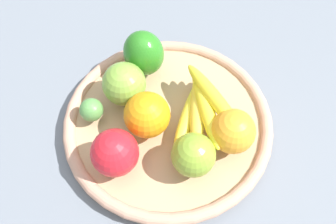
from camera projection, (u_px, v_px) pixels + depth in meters
The scene contains 10 objects.
ground_plane at pixel (168, 127), 0.68m from camera, with size 2.40×2.40×0.00m, color slate.
basket at pixel (168, 122), 0.67m from camera, with size 0.38×0.38×0.03m.
banana_bunch at pixel (202, 107), 0.63m from camera, with size 0.17×0.13×0.06m.
orange_0 at pixel (147, 115), 0.61m from camera, with size 0.08×0.08×0.08m, color orange.
apple_1 at pixel (193, 155), 0.57m from camera, with size 0.07×0.07×0.07m, color olive.
apple_2 at pixel (124, 84), 0.64m from camera, with size 0.08×0.08×0.08m, color #79A43B.
apple_0 at pixel (115, 153), 0.57m from camera, with size 0.08×0.08×0.08m, color red.
bell_pepper at pixel (144, 53), 0.67m from camera, with size 0.08×0.07×0.09m, color #29791F.
lime_0 at pixel (91, 110), 0.63m from camera, with size 0.04×0.04×0.04m, color #549246.
orange_1 at pixel (233, 131), 0.59m from camera, with size 0.08×0.08×0.08m, color orange.
Camera 1 is at (-0.32, -0.06, 0.60)m, focal length 38.42 mm.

